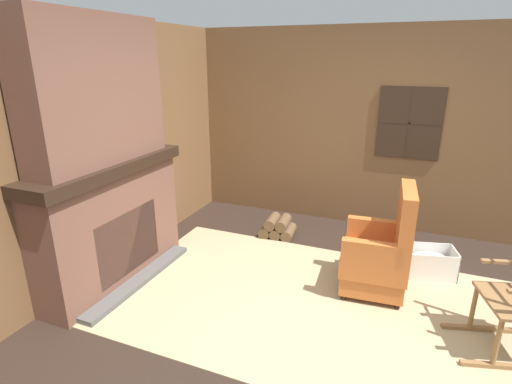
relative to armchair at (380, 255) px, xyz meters
The scene contains 11 objects.
ground_plane 0.88m from the armchair, 110.98° to the right, with size 14.00×14.00×0.00m, color #2D2119.
wood_panel_wall_left 2.91m from the armchair, 164.46° to the right, with size 0.06×5.32×2.49m.
wood_panel_wall_back 1.88m from the armchair, 99.54° to the left, with size 5.32×0.09×2.49m.
fireplace_hearth 2.56m from the armchair, 163.03° to the right, with size 0.60×1.73×1.21m.
chimney_breast 2.95m from the armchair, 163.11° to the right, with size 0.34×1.44×1.27m.
area_rug 0.80m from the armchair, 141.15° to the right, with size 3.60×2.18×0.01m.
armchair is the anchor object (origin of this frame).
firewood_stack 1.53m from the armchair, 148.00° to the left, with size 0.45×0.36×0.26m.
laundry_basket 0.70m from the armchair, 47.55° to the left, with size 0.56×0.42×0.30m.
oil_lamp_vase 2.91m from the armchair, 154.30° to the right, with size 0.12×0.12×0.29m.
storage_case 2.72m from the armchair, 165.67° to the right, with size 0.14×0.28×0.12m.
Camera 1 is at (0.48, -2.76, 2.12)m, focal length 28.00 mm.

